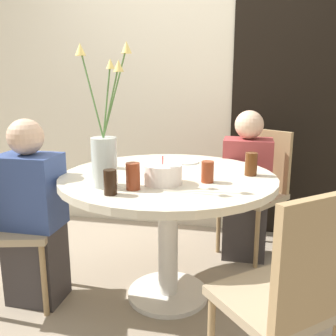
{
  "coord_description": "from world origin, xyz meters",
  "views": [
    {
      "loc": [
        0.43,
        -2.02,
        1.29
      ],
      "look_at": [
        0.0,
        0.0,
        0.81
      ],
      "focal_mm": 40.0,
      "sensor_mm": 36.0,
      "label": 1
    }
  ],
  "objects_px": {
    "flower_vase": "(105,149)",
    "person_guest": "(246,190)",
    "chair_far_back": "(290,292)",
    "drink_glass_1": "(110,182)",
    "person_woman": "(33,219)",
    "birthday_cake": "(163,174)",
    "chair_near_front": "(4,216)",
    "drink_glass_3": "(251,164)",
    "drink_glass_2": "(133,176)",
    "drink_glass_0": "(107,159)",
    "side_plate": "(186,162)",
    "chair_right_flank": "(258,184)",
    "drink_glass_4": "(208,172)"
  },
  "relations": [
    {
      "from": "flower_vase",
      "to": "person_guest",
      "type": "distance_m",
      "value": 1.25
    },
    {
      "from": "chair_far_back",
      "to": "drink_glass_1",
      "type": "height_order",
      "value": "chair_far_back"
    },
    {
      "from": "person_woman",
      "to": "birthday_cake",
      "type": "bearing_deg",
      "value": 0.4
    },
    {
      "from": "chair_near_front",
      "to": "drink_glass_3",
      "type": "distance_m",
      "value": 1.44
    },
    {
      "from": "chair_near_front",
      "to": "chair_far_back",
      "type": "distance_m",
      "value": 1.6
    },
    {
      "from": "drink_glass_2",
      "to": "birthday_cake",
      "type": "bearing_deg",
      "value": 47.86
    },
    {
      "from": "chair_near_front",
      "to": "person_guest",
      "type": "distance_m",
      "value": 1.61
    },
    {
      "from": "chair_near_front",
      "to": "drink_glass_0",
      "type": "bearing_deg",
      "value": -71.64
    },
    {
      "from": "birthday_cake",
      "to": "drink_glass_0",
      "type": "bearing_deg",
      "value": 145.65
    },
    {
      "from": "side_plate",
      "to": "drink_glass_1",
      "type": "xyz_separation_m",
      "value": [
        -0.23,
        -0.77,
        0.05
      ]
    },
    {
      "from": "side_plate",
      "to": "drink_glass_0",
      "type": "xyz_separation_m",
      "value": [
        -0.45,
        -0.25,
        0.05
      ]
    },
    {
      "from": "drink_glass_2",
      "to": "person_guest",
      "type": "xyz_separation_m",
      "value": [
        0.55,
        0.97,
        -0.32
      ]
    },
    {
      "from": "side_plate",
      "to": "chair_near_front",
      "type": "bearing_deg",
      "value": -149.09
    },
    {
      "from": "chair_right_flank",
      "to": "birthday_cake",
      "type": "bearing_deg",
      "value": -83.88
    },
    {
      "from": "chair_right_flank",
      "to": "chair_near_front",
      "type": "xyz_separation_m",
      "value": [
        -1.44,
        -1.01,
        0.0
      ]
    },
    {
      "from": "drink_glass_1",
      "to": "drink_glass_4",
      "type": "xyz_separation_m",
      "value": [
        0.42,
        0.31,
        -0.0
      ]
    },
    {
      "from": "drink_glass_0",
      "to": "person_woman",
      "type": "xyz_separation_m",
      "value": [
        -0.36,
        -0.29,
        -0.31
      ]
    },
    {
      "from": "chair_far_back",
      "to": "drink_glass_2",
      "type": "distance_m",
      "value": 0.88
    },
    {
      "from": "flower_vase",
      "to": "chair_right_flank",
      "type": "bearing_deg",
      "value": 53.35
    },
    {
      "from": "chair_far_back",
      "to": "person_guest",
      "type": "bearing_deg",
      "value": -123.44
    },
    {
      "from": "flower_vase",
      "to": "person_woman",
      "type": "relative_size",
      "value": 0.65
    },
    {
      "from": "person_guest",
      "to": "chair_far_back",
      "type": "bearing_deg",
      "value": -82.77
    },
    {
      "from": "drink_glass_2",
      "to": "drink_glass_4",
      "type": "distance_m",
      "value": 0.4
    },
    {
      "from": "drink_glass_0",
      "to": "person_woman",
      "type": "distance_m",
      "value": 0.55
    },
    {
      "from": "chair_far_back",
      "to": "chair_right_flank",
      "type": "bearing_deg",
      "value": -127.49
    },
    {
      "from": "chair_far_back",
      "to": "birthday_cake",
      "type": "bearing_deg",
      "value": -81.84
    },
    {
      "from": "flower_vase",
      "to": "drink_glass_4",
      "type": "relative_size",
      "value": 6.26
    },
    {
      "from": "birthday_cake",
      "to": "drink_glass_0",
      "type": "relative_size",
      "value": 1.72
    },
    {
      "from": "birthday_cake",
      "to": "person_guest",
      "type": "distance_m",
      "value": 0.99
    },
    {
      "from": "chair_far_back",
      "to": "drink_glass_0",
      "type": "height_order",
      "value": "chair_far_back"
    },
    {
      "from": "chair_right_flank",
      "to": "drink_glass_4",
      "type": "relative_size",
      "value": 8.25
    },
    {
      "from": "chair_far_back",
      "to": "flower_vase",
      "type": "distance_m",
      "value": 1.06
    },
    {
      "from": "chair_right_flank",
      "to": "person_guest",
      "type": "bearing_deg",
      "value": -90.0
    },
    {
      "from": "birthday_cake",
      "to": "flower_vase",
      "type": "distance_m",
      "value": 0.32
    },
    {
      "from": "flower_vase",
      "to": "side_plate",
      "type": "distance_m",
      "value": 0.73
    },
    {
      "from": "birthday_cake",
      "to": "person_guest",
      "type": "xyz_separation_m",
      "value": [
        0.43,
        0.84,
        -0.31
      ]
    },
    {
      "from": "drink_glass_1",
      "to": "drink_glass_3",
      "type": "xyz_separation_m",
      "value": [
        0.65,
        0.51,
        0.0
      ]
    },
    {
      "from": "drink_glass_4",
      "to": "drink_glass_0",
      "type": "bearing_deg",
      "value": 162.24
    },
    {
      "from": "chair_near_front",
      "to": "side_plate",
      "type": "bearing_deg",
      "value": -73.45
    },
    {
      "from": "side_plate",
      "to": "drink_glass_3",
      "type": "bearing_deg",
      "value": -31.52
    },
    {
      "from": "drink_glass_0",
      "to": "person_guest",
      "type": "xyz_separation_m",
      "value": [
        0.84,
        0.55,
        -0.31
      ]
    },
    {
      "from": "chair_right_flank",
      "to": "side_plate",
      "type": "height_order",
      "value": "chair_right_flank"
    },
    {
      "from": "flower_vase",
      "to": "person_guest",
      "type": "bearing_deg",
      "value": 53.03
    },
    {
      "from": "chair_far_back",
      "to": "drink_glass_0",
      "type": "bearing_deg",
      "value": -79.21
    },
    {
      "from": "chair_far_back",
      "to": "side_plate",
      "type": "distance_m",
      "value": 1.22
    },
    {
      "from": "chair_right_flank",
      "to": "drink_glass_0",
      "type": "xyz_separation_m",
      "value": [
        -0.93,
        -0.68,
        0.29
      ]
    },
    {
      "from": "birthday_cake",
      "to": "flower_vase",
      "type": "bearing_deg",
      "value": -160.16
    },
    {
      "from": "chair_far_back",
      "to": "drink_glass_2",
      "type": "xyz_separation_m",
      "value": [
        -0.72,
        0.39,
        0.3
      ]
    },
    {
      "from": "birthday_cake",
      "to": "side_plate",
      "type": "relative_size",
      "value": 1.22
    },
    {
      "from": "drink_glass_4",
      "to": "flower_vase",
      "type": "bearing_deg",
      "value": -160.34
    }
  ]
}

